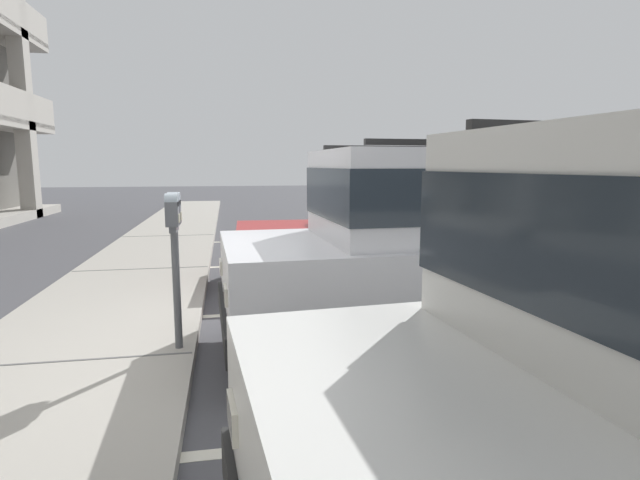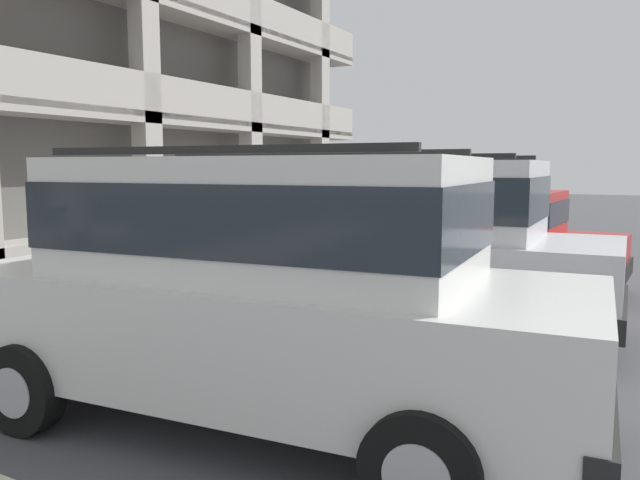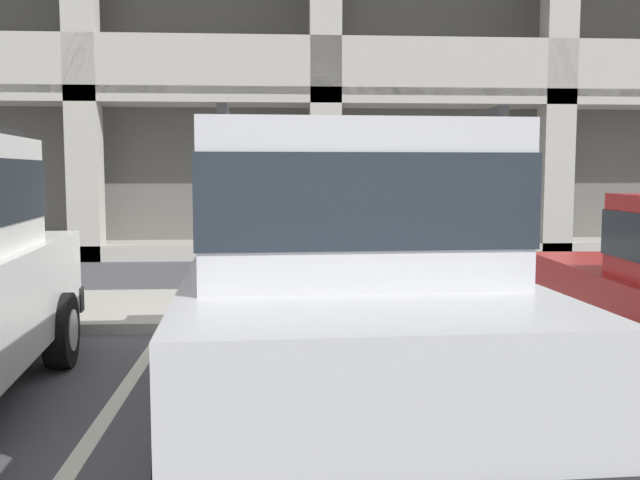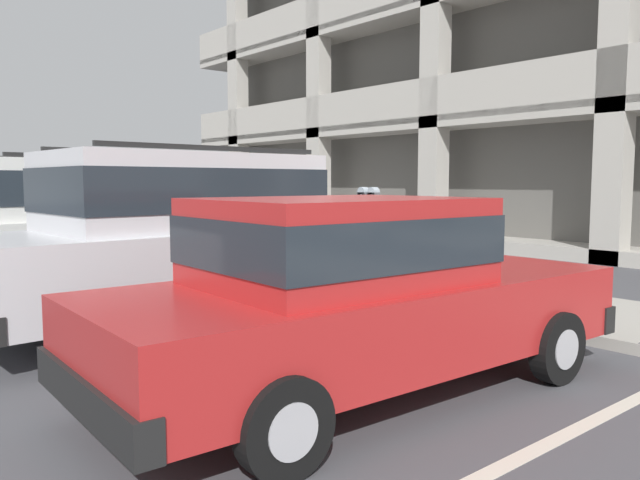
{
  "view_description": "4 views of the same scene",
  "coord_description": "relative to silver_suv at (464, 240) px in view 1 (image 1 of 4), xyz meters",
  "views": [
    {
      "loc": [
        -4.52,
        -0.13,
        1.83
      ],
      "look_at": [
        0.25,
        -1.02,
        1.1
      ],
      "focal_mm": 28.0,
      "sensor_mm": 36.0,
      "label": 1
    },
    {
      "loc": [
        -6.71,
        -5.09,
        1.91
      ],
      "look_at": [
        0.34,
        -1.19,
        0.96
      ],
      "focal_mm": 35.0,
      "sensor_mm": 36.0,
      "label": 2
    },
    {
      "loc": [
        -0.33,
        -7.24,
        1.71
      ],
      "look_at": [
        0.11,
        -0.62,
        1.07
      ],
      "focal_mm": 40.0,
      "sensor_mm": 36.0,
      "label": 3
    },
    {
      "loc": [
        6.51,
        -5.85,
        1.66
      ],
      "look_at": [
        0.2,
        -0.57,
        0.89
      ],
      "focal_mm": 35.0,
      "sensor_mm": 36.0,
      "label": 4
    }
  ],
  "objects": [
    {
      "name": "parking_meter_near",
      "position": [
        0.1,
        2.81,
        0.12
      ],
      "size": [
        0.35,
        0.12,
        1.46
      ],
      "color": "#595B60",
      "rests_on": "sidewalk"
    },
    {
      "name": "dark_hatchback",
      "position": [
        2.96,
        -0.11,
        -0.27
      ],
      "size": [
        1.95,
        4.54,
        1.54
      ],
      "rotation": [
        0.0,
        0.0,
        -0.03
      ],
      "color": "red",
      "rests_on": "ground_plane"
    },
    {
      "name": "parking_stall_lines",
      "position": [
        1.44,
        1.06,
        -1.08
      ],
      "size": [
        12.14,
        4.8,
        0.01
      ],
      "color": "silver",
      "rests_on": "ground_plane"
    },
    {
      "name": "sidewalk",
      "position": [
        -0.07,
        3.76,
        -1.03
      ],
      "size": [
        40.0,
        2.2,
        0.12
      ],
      "color": "#ADA89E",
      "rests_on": "ground_plane"
    },
    {
      "name": "ground_plane",
      "position": [
        -0.07,
        2.46,
        -1.14
      ],
      "size": [
        80.0,
        80.0,
        0.1
      ],
      "color": "#4C4C51"
    },
    {
      "name": "silver_suv",
      "position": [
        0.0,
        0.0,
        0.0
      ],
      "size": [
        2.16,
        4.86,
        2.03
      ],
      "rotation": [
        0.0,
        0.0,
        0.04
      ],
      "color": "silver",
      "rests_on": "ground_plane"
    }
  ]
}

